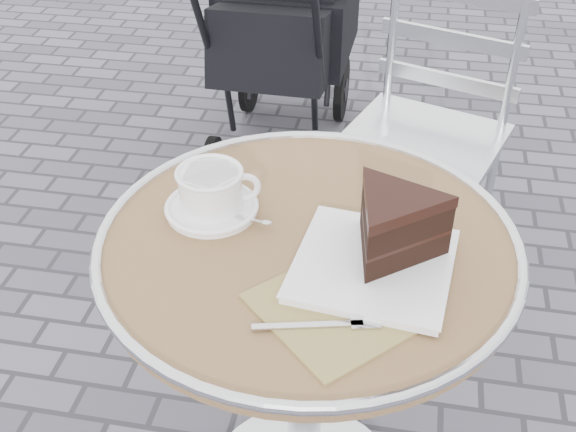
% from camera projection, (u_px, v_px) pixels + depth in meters
% --- Properties ---
extents(cafe_table, '(0.72, 0.72, 0.74)m').
position_uv_depth(cafe_table, '(307.00, 311.00, 1.31)').
color(cafe_table, silver).
rests_on(cafe_table, ground).
extents(cappuccino_set, '(0.19, 0.16, 0.08)m').
position_uv_depth(cappuccino_set, '(212.00, 194.00, 1.25)').
color(cappuccino_set, white).
rests_on(cappuccino_set, cafe_table).
extents(cake_plate_set, '(0.33, 0.38, 0.13)m').
position_uv_depth(cake_plate_set, '(388.00, 235.00, 1.12)').
color(cake_plate_set, '#927A50').
rests_on(cake_plate_set, cafe_table).
extents(bistro_chair, '(0.52, 0.52, 0.91)m').
position_uv_depth(bistro_chair, '(436.00, 97.00, 1.99)').
color(bistro_chair, silver).
rests_on(bistro_chair, ground).
extents(baby_stroller, '(0.46, 0.94, 0.97)m').
position_uv_depth(baby_stroller, '(284.00, 36.00, 2.66)').
color(baby_stroller, black).
rests_on(baby_stroller, ground).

